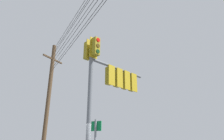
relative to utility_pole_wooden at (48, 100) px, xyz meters
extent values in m
cylinder|color=slate|center=(-3.83, -7.57, -2.08)|extent=(0.20, 0.20, 6.11)
cylinder|color=slate|center=(-2.00, -7.95, 0.34)|extent=(3.69, 0.90, 0.14)
cube|color=olive|center=(-3.77, -7.27, 0.89)|extent=(0.36, 0.36, 0.90)
cube|color=#B29319|center=(-3.81, -7.44, 0.89)|extent=(0.44, 0.13, 1.04)
cylinder|color=red|center=(-3.74, -7.11, 1.19)|extent=(0.20, 0.07, 0.20)
cylinder|color=#3C2703|center=(-3.74, -7.11, 0.89)|extent=(0.20, 0.07, 0.20)
cylinder|color=black|center=(-3.74, -7.11, 0.59)|extent=(0.20, 0.07, 0.20)
cube|color=olive|center=(-3.89, -7.86, 0.89)|extent=(0.36, 0.36, 0.90)
cube|color=#B29319|center=(-3.86, -7.70, 0.89)|extent=(0.44, 0.13, 1.04)
cylinder|color=red|center=(-3.93, -8.02, 1.19)|extent=(0.20, 0.07, 0.20)
cylinder|color=#3C2703|center=(-3.93, -8.02, 0.89)|extent=(0.20, 0.07, 0.20)
cylinder|color=black|center=(-3.93, -8.02, 0.59)|extent=(0.20, 0.07, 0.20)
cube|color=olive|center=(-2.67, -7.81, -0.21)|extent=(0.35, 0.35, 0.90)
cube|color=#B29319|center=(-2.70, -7.98, -0.21)|extent=(0.44, 0.12, 1.04)
cylinder|color=red|center=(-2.64, -7.65, 0.09)|extent=(0.20, 0.07, 0.20)
cylinder|color=#3C2703|center=(-2.64, -7.65, -0.21)|extent=(0.20, 0.07, 0.20)
cylinder|color=black|center=(-2.64, -7.65, -0.51)|extent=(0.20, 0.07, 0.20)
cube|color=olive|center=(-2.09, -7.93, -0.21)|extent=(0.35, 0.35, 0.90)
cube|color=#B29319|center=(-2.12, -8.10, -0.21)|extent=(0.44, 0.11, 1.04)
cylinder|color=red|center=(-2.07, -7.77, 0.09)|extent=(0.20, 0.06, 0.20)
cylinder|color=#3C2703|center=(-2.07, -7.77, -0.21)|extent=(0.20, 0.06, 0.20)
cylinder|color=black|center=(-2.07, -7.77, -0.51)|extent=(0.20, 0.06, 0.20)
cube|color=olive|center=(-1.52, -8.05, -0.21)|extent=(0.35, 0.35, 0.90)
cube|color=#B29319|center=(-1.55, -8.22, -0.21)|extent=(0.44, 0.11, 1.04)
cylinder|color=red|center=(-1.49, -7.89, 0.09)|extent=(0.20, 0.06, 0.20)
cylinder|color=#3C2703|center=(-1.49, -7.89, -0.21)|extent=(0.20, 0.06, 0.20)
cylinder|color=black|center=(-1.49, -7.89, -0.51)|extent=(0.20, 0.06, 0.20)
cube|color=olive|center=(-0.94, -8.17, -0.21)|extent=(0.36, 0.36, 0.90)
cube|color=#B29319|center=(-0.98, -8.34, -0.21)|extent=(0.44, 0.13, 1.04)
cylinder|color=red|center=(-0.91, -8.01, 0.09)|extent=(0.20, 0.07, 0.20)
cylinder|color=#3C2703|center=(-0.91, -8.01, -0.21)|extent=(0.20, 0.07, 0.20)
cylinder|color=black|center=(-0.91, -8.01, -0.51)|extent=(0.20, 0.07, 0.20)
cylinder|color=#4C3823|center=(0.00, 0.00, -0.11)|extent=(0.33, 0.33, 10.06)
cube|color=#4C3823|center=(0.00, 0.00, 3.60)|extent=(2.19, 0.27, 0.12)
cube|color=#0C7238|center=(-5.30, -9.12, -2.92)|extent=(0.06, 0.37, 0.31)
cube|color=white|center=(-5.29, -9.12, -2.92)|extent=(0.03, 0.31, 0.25)
cylinder|color=black|center=(-4.22, -8.32, 2.69)|extent=(8.45, 16.66, 0.42)
cylinder|color=black|center=(-4.22, -8.32, 2.95)|extent=(8.45, 16.66, 0.42)
camera|label=1|loc=(-10.53, -13.17, -3.52)|focal=32.11mm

